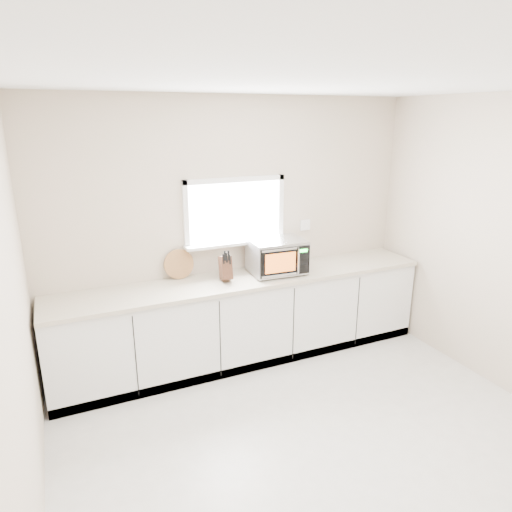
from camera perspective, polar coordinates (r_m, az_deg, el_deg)
ground at (r=3.82m, az=9.82°, el=-23.93°), size 4.00×4.00×0.00m
back_wall at (r=4.79m, az=-2.68°, el=3.47°), size 4.00×0.17×2.70m
cabinets at (r=4.84m, az=-1.23°, el=-7.99°), size 3.92×0.60×0.88m
countertop at (r=4.65m, az=-1.22°, el=-2.90°), size 3.92×0.64×0.04m
microwave at (r=4.72m, az=2.65°, el=0.03°), size 0.58×0.48×0.36m
knife_block at (r=4.52m, az=-3.83°, el=-1.43°), size 0.13×0.23×0.32m
cutting_board at (r=4.63m, az=-9.62°, el=-1.01°), size 0.30×0.07×0.30m
coffee_grinder at (r=4.92m, az=3.93°, el=-0.43°), size 0.14×0.14×0.19m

